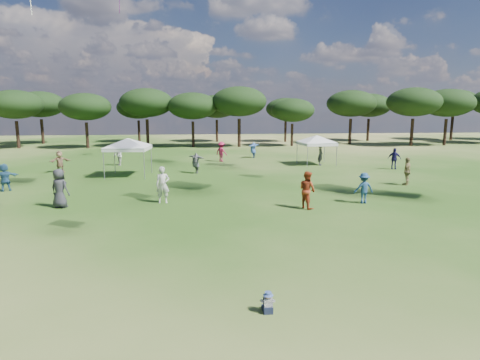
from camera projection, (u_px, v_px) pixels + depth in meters
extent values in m
cylinder|color=black|center=(18.00, 135.00, 48.97)|extent=(0.38, 0.38, 3.32)
ellipsoid|color=black|center=(15.00, 104.00, 48.33)|extent=(6.44, 6.44, 3.47)
cylinder|color=black|center=(87.00, 135.00, 49.15)|extent=(0.36, 0.36, 3.14)
ellipsoid|color=black|center=(85.00, 107.00, 48.55)|extent=(6.11, 6.11, 3.29)
cylinder|color=black|center=(148.00, 133.00, 51.34)|extent=(0.40, 0.40, 3.46)
ellipsoid|color=black|center=(146.00, 103.00, 50.67)|extent=(6.73, 6.73, 3.63)
cylinder|color=black|center=(193.00, 134.00, 50.81)|extent=(0.37, 0.37, 3.21)
ellipsoid|color=black|center=(193.00, 106.00, 50.19)|extent=(6.24, 6.24, 3.36)
cylinder|color=black|center=(239.00, 133.00, 50.93)|extent=(0.41, 0.41, 3.56)
ellipsoid|color=black|center=(239.00, 101.00, 50.25)|extent=(6.91, 6.91, 3.73)
cylinder|color=black|center=(292.00, 135.00, 52.03)|extent=(0.33, 0.33, 2.88)
ellipsoid|color=black|center=(293.00, 110.00, 51.48)|extent=(5.60, 5.60, 3.02)
cylinder|color=black|center=(350.00, 131.00, 55.30)|extent=(0.39, 0.39, 3.44)
ellipsoid|color=black|center=(351.00, 103.00, 54.64)|extent=(6.69, 6.69, 3.60)
cylinder|color=black|center=(412.00, 132.00, 52.16)|extent=(0.40, 0.40, 3.53)
ellipsoid|color=black|center=(414.00, 102.00, 51.48)|extent=(6.86, 6.86, 3.70)
cylinder|color=black|center=(445.00, 132.00, 53.07)|extent=(0.40, 0.40, 3.47)
ellipsoid|color=black|center=(448.00, 103.00, 52.40)|extent=(6.74, 6.74, 3.63)
cylinder|color=black|center=(42.00, 132.00, 55.44)|extent=(0.39, 0.39, 3.37)
ellipsoid|color=black|center=(40.00, 104.00, 54.79)|extent=(6.54, 6.54, 3.53)
cylinder|color=black|center=(139.00, 131.00, 58.50)|extent=(0.36, 0.36, 3.11)
ellipsoid|color=black|center=(138.00, 107.00, 57.90)|extent=(6.05, 6.05, 3.26)
cylinder|color=black|center=(217.00, 131.00, 58.88)|extent=(0.37, 0.37, 3.20)
ellipsoid|color=black|center=(217.00, 106.00, 58.27)|extent=(6.21, 6.21, 3.35)
cylinder|color=black|center=(285.00, 132.00, 58.78)|extent=(0.34, 0.34, 2.99)
ellipsoid|color=black|center=(286.00, 109.00, 58.20)|extent=(5.81, 5.81, 3.13)
cylinder|color=black|center=(368.00, 130.00, 60.47)|extent=(0.38, 0.38, 3.31)
ellipsoid|color=black|center=(369.00, 105.00, 59.83)|extent=(6.43, 6.43, 3.47)
cylinder|color=black|center=(452.00, 128.00, 62.22)|extent=(0.42, 0.42, 3.64)
ellipsoid|color=black|center=(454.00, 102.00, 61.52)|extent=(7.06, 7.06, 3.81)
cylinder|color=gray|center=(104.00, 165.00, 27.39)|extent=(0.06, 0.06, 2.06)
cylinder|color=gray|center=(144.00, 164.00, 27.49)|extent=(0.06, 0.06, 2.06)
cylinder|color=gray|center=(115.00, 160.00, 30.09)|extent=(0.06, 0.06, 2.06)
cylinder|color=gray|center=(151.00, 159.00, 30.19)|extent=(0.06, 0.06, 2.06)
cube|color=silver|center=(128.00, 148.00, 28.62)|extent=(3.10, 3.10, 0.25)
pyramid|color=silver|center=(128.00, 138.00, 28.49)|extent=(5.90, 5.90, 0.60)
cylinder|color=gray|center=(307.00, 156.00, 33.32)|extent=(0.06, 0.06, 1.87)
cylinder|color=gray|center=(337.00, 155.00, 33.81)|extent=(0.06, 0.06, 1.87)
cylinder|color=gray|center=(297.00, 152.00, 35.83)|extent=(0.06, 0.06, 1.87)
cylinder|color=gray|center=(324.00, 152.00, 36.33)|extent=(0.06, 0.06, 1.87)
cube|color=silver|center=(317.00, 144.00, 34.67)|extent=(3.00, 3.00, 0.25)
pyramid|color=silver|center=(317.00, 135.00, 34.54)|extent=(5.60, 5.60, 0.60)
cube|color=black|center=(268.00, 309.00, 9.53)|extent=(0.22, 0.22, 0.17)
cube|color=black|center=(264.00, 308.00, 9.68)|extent=(0.08, 0.20, 0.09)
cube|color=black|center=(270.00, 307.00, 9.70)|extent=(0.08, 0.20, 0.09)
cube|color=white|center=(268.00, 302.00, 9.50)|extent=(0.21, 0.15, 0.22)
cylinder|color=white|center=(262.00, 301.00, 9.54)|extent=(0.07, 0.21, 0.13)
cylinder|color=white|center=(273.00, 301.00, 9.57)|extent=(0.07, 0.21, 0.13)
sphere|color=#E0B293|center=(268.00, 296.00, 9.47)|extent=(0.15, 0.15, 0.15)
cone|color=#4E6CB6|center=(268.00, 295.00, 9.46)|extent=(0.25, 0.25, 0.03)
cylinder|color=#4E6CB6|center=(268.00, 293.00, 9.46)|extent=(0.16, 0.16, 0.07)
imported|color=olive|center=(407.00, 171.00, 25.36)|extent=(1.04, 1.05, 1.78)
imported|color=navy|center=(5.00, 177.00, 23.54)|extent=(1.55, 1.23, 1.65)
imported|color=#BBB9B0|center=(163.00, 185.00, 20.54)|extent=(0.71, 0.48, 1.89)
imported|color=#18154C|center=(394.00, 159.00, 32.07)|extent=(1.05, 0.92, 1.70)
imported|color=#BCB8B1|center=(118.00, 155.00, 34.14)|extent=(0.96, 1.06, 1.79)
imported|color=#963419|center=(307.00, 190.00, 19.41)|extent=(1.02, 1.11, 1.83)
imported|color=#35343A|center=(320.00, 155.00, 34.37)|extent=(0.63, 0.76, 1.78)
imported|color=navy|center=(364.00, 188.00, 20.49)|extent=(1.04, 0.62, 1.58)
imported|color=#47484C|center=(196.00, 163.00, 30.03)|extent=(1.53, 1.86, 1.56)
imported|color=#A31B42|center=(221.00, 152.00, 36.76)|extent=(1.33, 1.29, 1.83)
imported|color=navy|center=(253.00, 150.00, 39.56)|extent=(1.60, 1.87, 1.58)
imported|color=#292A2E|center=(60.00, 188.00, 19.54)|extent=(1.10, 0.92, 1.92)
imported|color=#916C4F|center=(60.00, 162.00, 30.45)|extent=(1.57, 1.19, 1.65)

